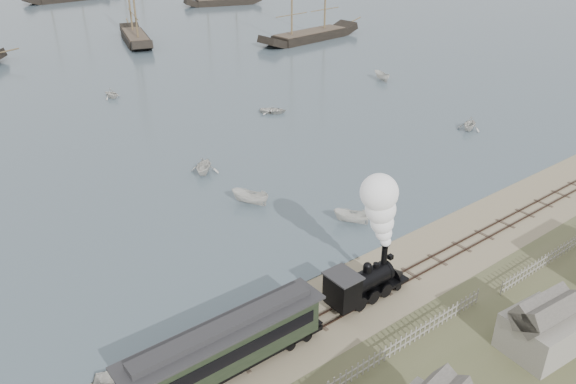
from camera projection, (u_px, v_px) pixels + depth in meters
ground at (373, 271)px, 41.81m from camera, size 600.00×600.00×0.00m
rail_track at (393, 283)px, 40.38m from camera, size 120.00×1.80×0.16m
picket_fence_west at (379, 364)px, 33.34m from camera, size 19.00×0.10×1.20m
picket_fence_east at (557, 258)px, 43.31m from camera, size 15.00×0.10×1.20m
shed_mid at (536, 350)px, 34.44m from camera, size 4.00×3.50×3.60m
locomotive at (378, 245)px, 37.54m from camera, size 7.00×2.61×8.72m
passenger_coach at (226, 346)px, 31.90m from camera, size 12.82×2.47×3.11m
beached_dinghy at (124, 378)px, 31.89m from camera, size 3.75×4.11×0.70m
rowboat_1 at (204, 165)px, 56.46m from camera, size 4.47×4.47×1.79m
rowboat_2 at (250, 198)px, 50.71m from camera, size 3.62×3.11×1.36m
rowboat_3 at (273, 110)px, 73.20m from camera, size 4.18×4.23×0.72m
rowboat_4 at (470, 124)px, 67.45m from camera, size 3.61×3.85×1.64m
rowboat_5 at (382, 76)px, 86.63m from camera, size 3.67×2.00×1.34m
rowboat_7 at (111, 93)px, 78.64m from camera, size 3.33×3.11×1.43m
rowboat_8 at (352, 217)px, 47.68m from camera, size 3.17×3.04×1.23m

